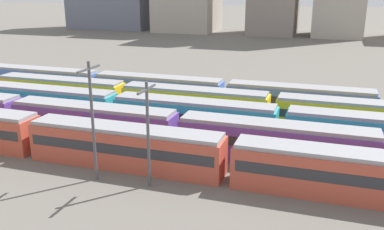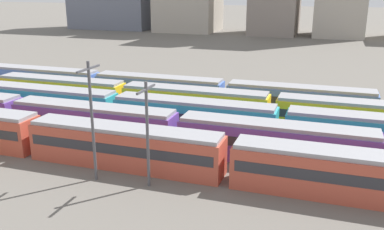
{
  "view_description": "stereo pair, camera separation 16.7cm",
  "coord_description": "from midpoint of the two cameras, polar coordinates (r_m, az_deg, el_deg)",
  "views": [
    {
      "loc": [
        33.57,
        -31.58,
        15.64
      ],
      "look_at": [
        19.8,
        10.4,
        2.04
      ],
      "focal_mm": 39.66,
      "sensor_mm": 36.0,
      "label": 1
    },
    {
      "loc": [
        33.73,
        -31.52,
        15.64
      ],
      "look_at": [
        19.8,
        10.4,
        2.04
      ],
      "focal_mm": 39.66,
      "sensor_mm": 36.0,
      "label": 2
    }
  ],
  "objects": [
    {
      "name": "catenary_pole_2",
      "position": [
        34.93,
        -13.39,
        -0.16
      ],
      "size": [
        0.24,
        3.2,
        10.0
      ],
      "color": "#4C4C51",
      "rests_on": "ground_plane"
    },
    {
      "name": "train_track_2",
      "position": [
        44.34,
        11.82,
        -1.31
      ],
      "size": [
        74.7,
        3.06,
        3.75
      ],
      "color": "teal",
      "rests_on": "ground_plane"
    },
    {
      "name": "train_track_0",
      "position": [
        35.16,
        4.85,
        -5.95
      ],
      "size": [
        74.7,
        3.06,
        3.75
      ],
      "color": "#BC4C38",
      "rests_on": "ground_plane"
    },
    {
      "name": "train_track_4",
      "position": [
        55.59,
        4.39,
        2.75
      ],
      "size": [
        74.7,
        3.06,
        3.75
      ],
      "color": "#4C70BC",
      "rests_on": "ground_plane"
    },
    {
      "name": "train_track_1",
      "position": [
        39.45,
        11.06,
        -3.6
      ],
      "size": [
        93.6,
        3.06,
        3.75
      ],
      "color": "#6B429E",
      "rests_on": "ground_plane"
    },
    {
      "name": "catenary_pole_0",
      "position": [
        33.23,
        -6.09,
        -1.92
      ],
      "size": [
        0.24,
        3.2,
        8.67
      ],
      "color": "#4C4C51",
      "rests_on": "ground_plane"
    },
    {
      "name": "ground_plane",
      "position": [
        56.01,
        -19.72,
        -0.14
      ],
      "size": [
        600.0,
        600.0,
        0.0
      ],
      "primitive_type": "plane",
      "color": "#666059"
    }
  ]
}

